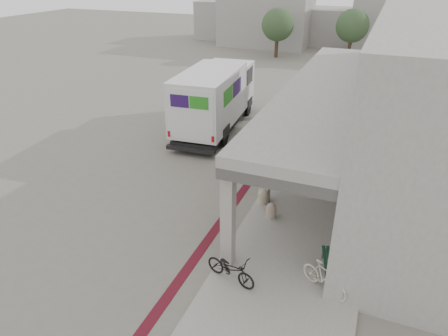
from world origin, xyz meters
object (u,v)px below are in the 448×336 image
at_px(fedex_truck, 215,97).
at_px(bicycle_black, 231,269).
at_px(utility_cabinet, 334,162).
at_px(bicycle_cream, 324,278).
at_px(bench, 330,266).

distance_m(fedex_truck, bicycle_black, 12.85).
height_order(utility_cabinet, bicycle_cream, utility_cabinet).
bearing_deg(bicycle_black, bicycle_cream, -61.88).
bearing_deg(fedex_truck, bench, -56.08).
bearing_deg(fedex_truck, bicycle_black, -69.61).
distance_m(bench, bicycle_cream, 0.82).
xyz_separation_m(fedex_truck, bench, (8.13, -10.16, -1.50)).
height_order(bench, utility_cabinet, utility_cabinet).
height_order(bench, bicycle_cream, bicycle_cream).
relative_size(bench, bicycle_black, 1.02).
xyz_separation_m(bench, utility_cabinet, (-0.90, 6.84, 0.25)).
distance_m(bench, bicycle_black, 3.05).
relative_size(fedex_truck, bicycle_cream, 5.40).
distance_m(bicycle_black, bicycle_cream, 2.72).
bearing_deg(bench, bicycle_cream, -106.85).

